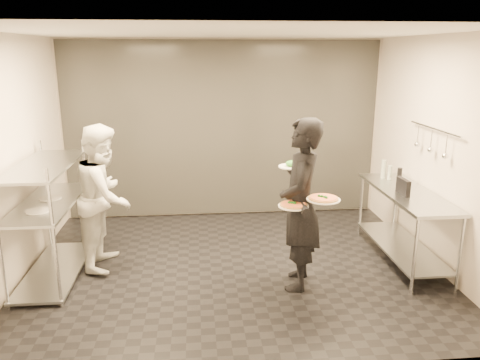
{
  "coord_description": "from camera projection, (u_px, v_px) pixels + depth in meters",
  "views": [
    {
      "loc": [
        -0.41,
        -5.34,
        2.6
      ],
      "look_at": [
        0.1,
        0.07,
        1.1
      ],
      "focal_mm": 35.0,
      "sensor_mm": 36.0,
      "label": 1
    }
  ],
  "objects": [
    {
      "name": "room_shell",
      "position": [
        226.0,
        139.0,
        6.61
      ],
      "size": [
        5.0,
        4.0,
        2.8
      ],
      "color": "black",
      "rests_on": "ground"
    },
    {
      "name": "pass_rack",
      "position": [
        49.0,
        214.0,
        5.45
      ],
      "size": [
        0.6,
        1.6,
        1.5
      ],
      "color": "silver",
      "rests_on": "ground"
    },
    {
      "name": "prep_counter",
      "position": [
        405.0,
        214.0,
        5.88
      ],
      "size": [
        0.6,
        1.8,
        0.92
      ],
      "color": "silver",
      "rests_on": "ground"
    },
    {
      "name": "utensil_rail",
      "position": [
        432.0,
        141.0,
        5.66
      ],
      "size": [
        0.07,
        1.2,
        0.31
      ],
      "color": "silver",
      "rests_on": "room_shell"
    },
    {
      "name": "waiter",
      "position": [
        300.0,
        205.0,
        5.15
      ],
      "size": [
        0.62,
        0.79,
        1.93
      ],
      "primitive_type": "imported",
      "rotation": [
        0.0,
        0.0,
        -1.81
      ],
      "color": "black",
      "rests_on": "ground"
    },
    {
      "name": "chef",
      "position": [
        105.0,
        196.0,
        5.71
      ],
      "size": [
        0.74,
        0.91,
        1.78
      ],
      "primitive_type": "imported",
      "rotation": [
        0.0,
        0.0,
        1.49
      ],
      "color": "silver",
      "rests_on": "ground"
    },
    {
      "name": "pizza_plate_near",
      "position": [
        293.0,
        205.0,
        4.95
      ],
      "size": [
        0.33,
        0.33,
        0.05
      ],
      "color": "white",
      "rests_on": "waiter"
    },
    {
      "name": "pizza_plate_far",
      "position": [
        323.0,
        199.0,
        4.93
      ],
      "size": [
        0.36,
        0.36,
        0.05
      ],
      "color": "white",
      "rests_on": "waiter"
    },
    {
      "name": "salad_plate",
      "position": [
        292.0,
        165.0,
        5.3
      ],
      "size": [
        0.3,
        0.3,
        0.07
      ],
      "color": "white",
      "rests_on": "waiter"
    },
    {
      "name": "pos_monitor",
      "position": [
        403.0,
        187.0,
        5.65
      ],
      "size": [
        0.07,
        0.28,
        0.2
      ],
      "primitive_type": "cube",
      "rotation": [
        0.0,
        0.0,
        0.04
      ],
      "color": "black",
      "rests_on": "prep_counter"
    },
    {
      "name": "bottle_green",
      "position": [
        384.0,
        169.0,
        6.39
      ],
      "size": [
        0.07,
        0.07,
        0.25
      ],
      "primitive_type": "cylinder",
      "color": "gray",
      "rests_on": "prep_counter"
    },
    {
      "name": "bottle_clear",
      "position": [
        390.0,
        173.0,
        6.31
      ],
      "size": [
        0.06,
        0.06,
        0.2
      ],
      "primitive_type": "cylinder",
      "color": "gray",
      "rests_on": "prep_counter"
    },
    {
      "name": "bottle_dark",
      "position": [
        399.0,
        176.0,
        6.12
      ],
      "size": [
        0.06,
        0.06,
        0.21
      ],
      "primitive_type": "cylinder",
      "color": "black",
      "rests_on": "prep_counter"
    }
  ]
}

